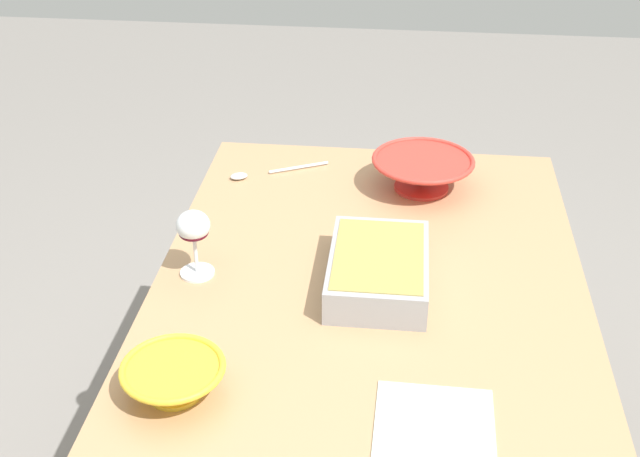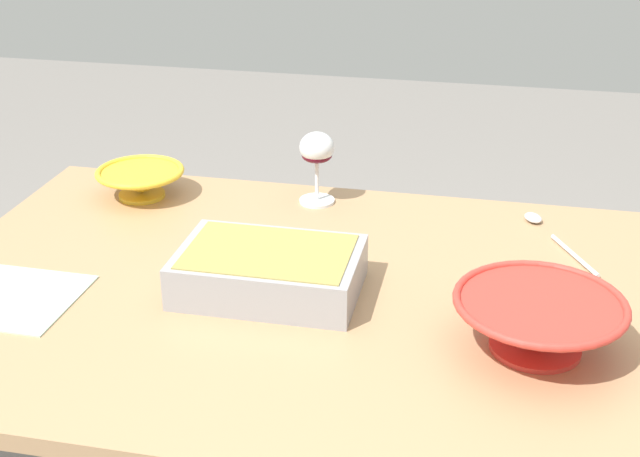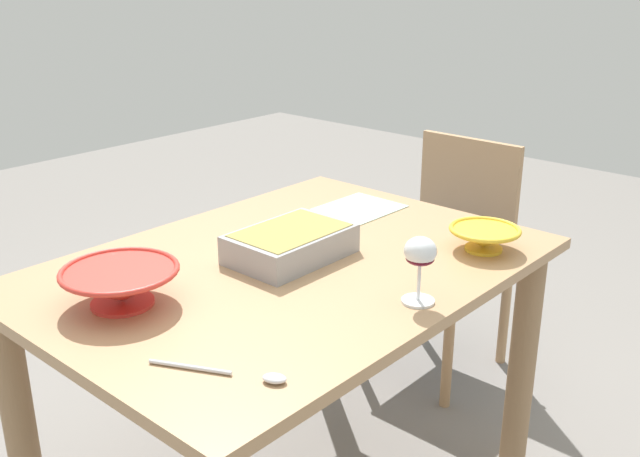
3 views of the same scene
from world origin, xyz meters
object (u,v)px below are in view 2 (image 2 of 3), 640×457
dining_table (287,358)px  small_bowl (538,321)px  casserole_dish (269,269)px  wine_glass (317,153)px  napkin (8,297)px  mixing_bowl (141,181)px  serving_spoon (547,230)px

dining_table → small_bowl: (0.41, -0.10, 0.19)m
dining_table → casserole_dish: size_ratio=4.16×
wine_glass → napkin: bearing=-129.9°
small_bowl → casserole_dish: bearing=168.5°
mixing_bowl → wine_glass: bearing=7.5°
wine_glass → small_bowl: bearing=-47.3°
napkin → mixing_bowl: bearing=83.6°
dining_table → serving_spoon: bearing=35.3°
wine_glass → serving_spoon: bearing=-7.0°
dining_table → casserole_dish: bearing=-145.3°
wine_glass → small_bowl: size_ratio=0.59×
dining_table → napkin: 0.48m
dining_table → serving_spoon: (0.43, 0.31, 0.15)m
wine_glass → napkin: (-0.41, -0.49, -0.10)m
casserole_dish → serving_spoon: casserole_dish is taller
napkin → wine_glass: bearing=50.1°
mixing_bowl → napkin: 0.45m
dining_table → napkin: napkin is taller
mixing_bowl → napkin: size_ratio=0.80×
casserole_dish → wine_glass: bearing=90.2°
small_bowl → napkin: small_bowl is taller
dining_table → small_bowl: size_ratio=4.90×
dining_table → serving_spoon: serving_spoon is taller
wine_glass → dining_table: bearing=-86.0°
small_bowl → napkin: 0.84m
casserole_dish → napkin: casserole_dish is taller
casserole_dish → mixing_bowl: 0.49m
serving_spoon → casserole_dish: bearing=-144.7°
napkin → serving_spoon: bearing=26.6°
dining_table → napkin: (-0.44, -0.13, 0.14)m
casserole_dish → small_bowl: bearing=-11.5°
serving_spoon → small_bowl: bearing=-93.8°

